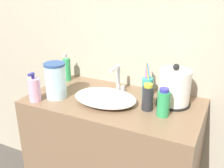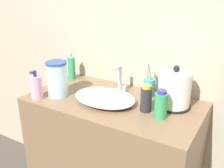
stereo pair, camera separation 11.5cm
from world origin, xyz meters
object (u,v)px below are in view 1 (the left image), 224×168
water_pitcher (56,80)px  electric_kettle (174,88)px  lotion_bottle (34,89)px  hand_cream_bottle (67,69)px  shampoo_bottle (148,98)px  faucet (118,78)px  mouthwash_bottle (163,103)px  toothbrush_cup (147,86)px

water_pitcher → electric_kettle: bearing=17.9°
lotion_bottle → hand_cream_bottle: hand_cream_bottle is taller
hand_cream_bottle → water_pitcher: 0.29m
shampoo_bottle → water_pitcher: (-0.53, -0.08, 0.03)m
faucet → lotion_bottle: 0.49m
electric_kettle → faucet: bearing=177.5°
lotion_bottle → water_pitcher: bearing=50.0°
hand_cream_bottle → water_pitcher: water_pitcher is taller
faucet → mouthwash_bottle: 0.37m
mouthwash_bottle → hand_cream_bottle: 0.76m
water_pitcher → lotion_bottle: bearing=-130.0°
toothbrush_cup → mouthwash_bottle: (0.16, -0.22, 0.01)m
toothbrush_cup → shampoo_bottle: 0.20m
lotion_bottle → hand_cream_bottle: bearing=94.5°
shampoo_bottle → water_pitcher: bearing=-171.4°
toothbrush_cup → electric_kettle: bearing=-19.5°
electric_kettle → toothbrush_cup: (-0.17, 0.06, -0.04)m
mouthwash_bottle → faucet: bearing=152.8°
faucet → shampoo_bottle: faucet is taller
electric_kettle → water_pitcher: electric_kettle is taller
electric_kettle → toothbrush_cup: electric_kettle is taller
mouthwash_bottle → hand_cream_bottle: hand_cream_bottle is taller
mouthwash_bottle → hand_cream_bottle: bearing=163.9°
toothbrush_cup → hand_cream_bottle: toothbrush_cup is taller
shampoo_bottle → lotion_bottle: bearing=-164.1°
faucet → toothbrush_cup: (0.17, 0.05, -0.04)m
lotion_bottle → mouthwash_bottle: (0.70, 0.15, 0.00)m
water_pitcher → faucet: bearing=36.8°
electric_kettle → mouthwash_bottle: bearing=-95.9°
electric_kettle → toothbrush_cup: bearing=160.5°
toothbrush_cup → mouthwash_bottle: size_ratio=1.37×
lotion_bottle → shampoo_bottle: bearing=15.9°
shampoo_bottle → hand_cream_bottle: (-0.64, 0.18, 0.01)m
mouthwash_bottle → hand_cream_bottle: (-0.73, 0.21, 0.01)m
shampoo_bottle → hand_cream_bottle: hand_cream_bottle is taller
faucet → shampoo_bottle: bearing=-30.8°
faucet → water_pitcher: (-0.30, -0.22, 0.01)m
electric_kettle → shampoo_bottle: size_ratio=1.59×
water_pitcher → shampoo_bottle: bearing=8.6°
mouthwash_bottle → water_pitcher: size_ratio=0.71×
faucet → hand_cream_bottle: hand_cream_bottle is taller
toothbrush_cup → water_pitcher: water_pitcher is taller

